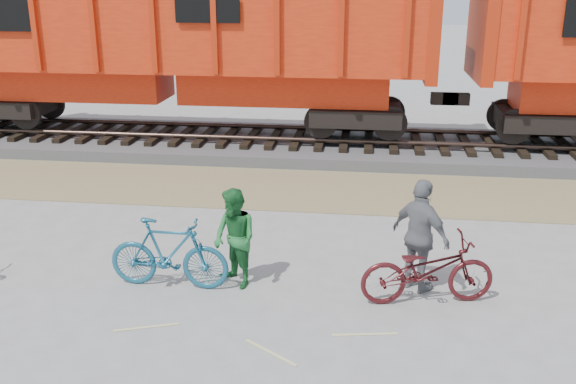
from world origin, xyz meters
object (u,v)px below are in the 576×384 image
object	(u,v)px
person_man	(235,239)
bicycle_teal	(169,253)
hopper_car_center	(172,39)
person_woman	(420,236)
bicycle_maroon	(428,270)

from	to	relation	value
person_man	bicycle_teal	bearing A→B (deg)	-125.33
bicycle_teal	person_man	world-z (taller)	person_man
hopper_car_center	person_woman	world-z (taller)	hopper_car_center
hopper_car_center	person_man	xyz separation A→B (m)	(3.42, -8.35, -2.22)
bicycle_maroon	bicycle_teal	bearing A→B (deg)	78.13
hopper_car_center	person_man	distance (m)	9.29
bicycle_maroon	person_woman	bearing A→B (deg)	2.09
person_woman	bicycle_maroon	bearing A→B (deg)	146.93
person_man	person_woman	distance (m)	2.83
bicycle_teal	person_woman	bearing A→B (deg)	-82.76
person_man	bicycle_maroon	bearing A→B (deg)	39.56
hopper_car_center	bicycle_maroon	distance (m)	10.93
bicycle_maroon	person_man	bearing A→B (deg)	74.25
bicycle_teal	person_woman	distance (m)	3.86
bicycle_maroon	person_man	distance (m)	2.94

